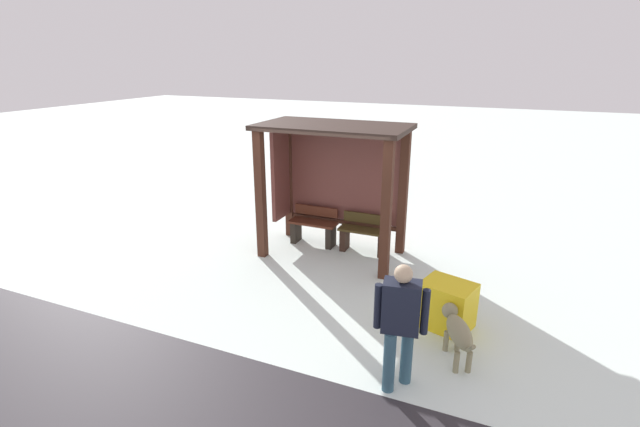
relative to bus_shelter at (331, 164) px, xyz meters
name	(u,v)px	position (x,y,z in m)	size (l,w,h in m)	color
ground_plane	(332,254)	(0.11, -0.21, -1.74)	(60.00, 60.00, 0.00)	white
bus_shelter	(331,164)	(0.00, 0.00, 0.00)	(2.73, 1.52, 2.54)	#452519
bench_left_inside	(313,228)	(-0.43, 0.11, -1.39)	(0.99, 0.37, 0.78)	#55281A
bench_center_inside	(364,235)	(0.65, 0.11, -1.39)	(0.99, 0.34, 0.77)	#413316
person_walking	(401,318)	(2.23, -3.48, -0.83)	(0.62, 0.39, 1.57)	#1A1E2F
dog	(458,330)	(2.79, -2.68, -1.33)	(0.54, 0.96, 0.59)	gray
grit_bin	(447,305)	(2.56, -1.96, -1.41)	(0.70, 0.56, 0.68)	yellow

